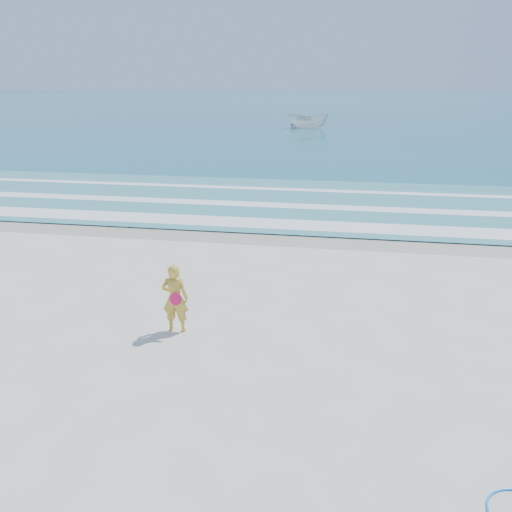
# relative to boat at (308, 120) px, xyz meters

# --- Properties ---
(ground) EXTENTS (400.00, 400.00, 0.00)m
(ground) POSITION_rel_boat_xyz_m (1.43, -48.04, -0.88)
(ground) COLOR silver
(ground) RESTS_ON ground
(wet_sand) EXTENTS (400.00, 2.40, 0.00)m
(wet_sand) POSITION_rel_boat_xyz_m (1.43, -39.04, -0.88)
(wet_sand) COLOR #B2A893
(wet_sand) RESTS_ON ground
(ocean) EXTENTS (400.00, 190.00, 0.04)m
(ocean) POSITION_rel_boat_xyz_m (1.43, 56.96, -0.86)
(ocean) COLOR #19727F
(ocean) RESTS_ON ground
(shallow) EXTENTS (400.00, 10.00, 0.01)m
(shallow) POSITION_rel_boat_xyz_m (1.43, -34.04, -0.83)
(shallow) COLOR #59B7AD
(shallow) RESTS_ON ocean
(foam_near) EXTENTS (400.00, 1.40, 0.01)m
(foam_near) POSITION_rel_boat_xyz_m (1.43, -37.74, -0.82)
(foam_near) COLOR white
(foam_near) RESTS_ON shallow
(foam_mid) EXTENTS (400.00, 0.90, 0.01)m
(foam_mid) POSITION_rel_boat_xyz_m (1.43, -34.84, -0.82)
(foam_mid) COLOR white
(foam_mid) RESTS_ON shallow
(foam_far) EXTENTS (400.00, 0.60, 0.01)m
(foam_far) POSITION_rel_boat_xyz_m (1.43, -31.54, -0.82)
(foam_far) COLOR white
(foam_far) RESTS_ON shallow
(boat) EXTENTS (4.37, 1.73, 1.67)m
(boat) POSITION_rel_boat_xyz_m (0.00, 0.00, 0.00)
(boat) COLOR silver
(boat) RESTS_ON ocean
(woman) EXTENTS (0.60, 0.43, 1.57)m
(woman) POSITION_rel_boat_xyz_m (0.18, -46.42, -0.09)
(woman) COLOR gold
(woman) RESTS_ON ground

